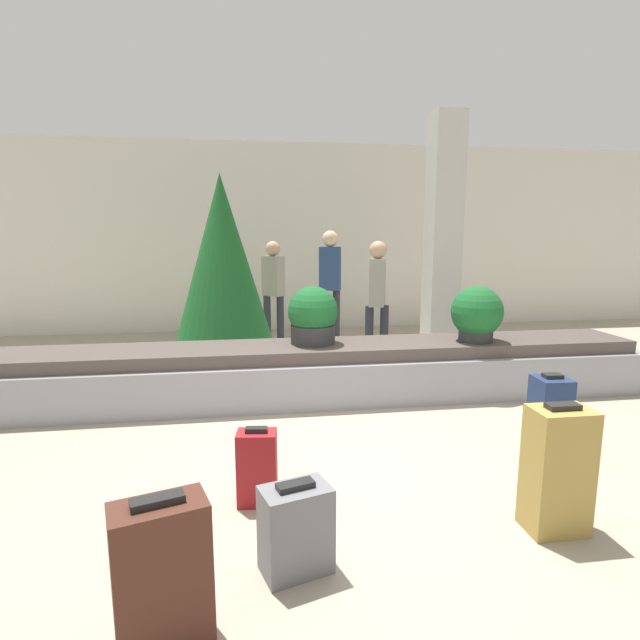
# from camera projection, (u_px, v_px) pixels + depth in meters

# --- Properties ---
(ground_plane) EXTENTS (18.00, 18.00, 0.00)m
(ground_plane) POSITION_uv_depth(u_px,v_px,m) (355.00, 473.00, 3.54)
(ground_plane) COLOR #9E937F
(back_wall) EXTENTS (18.00, 0.06, 3.20)m
(back_wall) POSITION_uv_depth(u_px,v_px,m) (287.00, 238.00, 8.67)
(back_wall) COLOR beige
(back_wall) RESTS_ON ground_plane
(carousel) EXTENTS (6.88, 0.88, 0.57)m
(carousel) POSITION_uv_depth(u_px,v_px,m) (320.00, 372.00, 5.14)
(carousel) COLOR gray
(carousel) RESTS_ON ground_plane
(pillar) EXTENTS (0.40, 0.40, 3.20)m
(pillar) POSITION_uv_depth(u_px,v_px,m) (443.00, 240.00, 6.56)
(pillar) COLOR beige
(pillar) RESTS_ON ground_plane
(suitcase_0) EXTENTS (0.42, 0.31, 0.66)m
(suitcase_0) POSITION_uv_depth(u_px,v_px,m) (162.00, 576.00, 2.01)
(suitcase_0) COLOR #472319
(suitcase_0) RESTS_ON ground_plane
(suitcase_1) EXTENTS (0.26, 0.26, 0.64)m
(suitcase_1) POSITION_uv_depth(u_px,v_px,m) (549.00, 416.00, 3.78)
(suitcase_1) COLOR navy
(suitcase_1) RESTS_ON ground_plane
(suitcase_2) EXTENTS (0.39, 0.30, 0.48)m
(suitcase_2) POSITION_uv_depth(u_px,v_px,m) (296.00, 529.00, 2.49)
(suitcase_2) COLOR slate
(suitcase_2) RESTS_ON ground_plane
(suitcase_3) EXTENTS (0.33, 0.24, 0.76)m
(suitcase_3) POSITION_uv_depth(u_px,v_px,m) (557.00, 470.00, 2.81)
(suitcase_3) COLOR #A3843D
(suitcase_3) RESTS_ON ground_plane
(suitcase_4) EXTENTS (0.26, 0.19, 0.50)m
(suitcase_4) POSITION_uv_depth(u_px,v_px,m) (257.00, 467.00, 3.11)
(suitcase_4) COLOR maroon
(suitcase_4) RESTS_ON ground_plane
(potted_plant_0) EXTENTS (0.51, 0.51, 0.59)m
(potted_plant_0) POSITION_uv_depth(u_px,v_px,m) (313.00, 316.00, 5.08)
(potted_plant_0) COLOR #2D2D2D
(potted_plant_0) RESTS_ON carousel
(potted_plant_1) EXTENTS (0.54, 0.54, 0.58)m
(potted_plant_1) POSITION_uv_depth(u_px,v_px,m) (477.00, 314.00, 5.19)
(potted_plant_1) COLOR #2D2D2D
(potted_plant_1) RESTS_ON carousel
(traveler_0) EXTENTS (0.36, 0.26, 1.72)m
(traveler_0) POSITION_uv_depth(u_px,v_px,m) (330.00, 276.00, 7.57)
(traveler_0) COLOR #282833
(traveler_0) RESTS_ON ground_plane
(traveler_1) EXTENTS (0.31, 0.36, 1.59)m
(traveler_1) POSITION_uv_depth(u_px,v_px,m) (377.00, 292.00, 6.38)
(traveler_1) COLOR #282833
(traveler_1) RESTS_ON ground_plane
(traveler_2) EXTENTS (0.35, 0.36, 1.57)m
(traveler_2) POSITION_uv_depth(u_px,v_px,m) (273.00, 284.00, 7.51)
(traveler_2) COLOR #282833
(traveler_2) RESTS_ON ground_plane
(decorated_tree) EXTENTS (1.31, 1.31, 2.42)m
(decorated_tree) POSITION_uv_depth(u_px,v_px,m) (222.00, 264.00, 6.31)
(decorated_tree) COLOR #4C331E
(decorated_tree) RESTS_ON ground_plane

